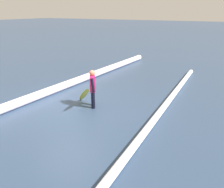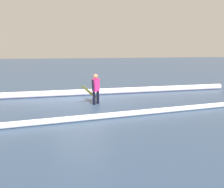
{
  "view_description": "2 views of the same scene",
  "coord_description": "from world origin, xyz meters",
  "views": [
    {
      "loc": [
        6.02,
        5.32,
        3.5
      ],
      "look_at": [
        -0.33,
        1.77,
        0.78
      ],
      "focal_mm": 35.98,
      "sensor_mm": 36.0,
      "label": 1
    },
    {
      "loc": [
        1.93,
        11.24,
        2.49
      ],
      "look_at": [
        -1.17,
        1.49,
        0.58
      ],
      "focal_mm": 36.39,
      "sensor_mm": 36.0,
      "label": 2
    }
  ],
  "objects": [
    {
      "name": "surfboard",
      "position": [
        -0.38,
        0.53,
        0.51
      ],
      "size": [
        1.32,
        1.37,
        1.05
      ],
      "color": "yellow",
      "rests_on": "ground_plane"
    },
    {
      "name": "ground_plane",
      "position": [
        0.0,
        0.0,
        0.0
      ],
      "size": [
        157.92,
        157.92,
        0.0
      ],
      "primitive_type": "plane",
      "color": "navy"
    },
    {
      "name": "wave_crest_midground",
      "position": [
        1.6,
        3.35,
        0.11
      ],
      "size": [
        18.2,
        0.69,
        0.22
      ],
      "primitive_type": "cylinder",
      "rotation": [
        0.0,
        1.57,
        0.03
      ],
      "color": "white",
      "rests_on": "ground_plane"
    },
    {
      "name": "surfer",
      "position": [
        -0.58,
        0.8,
        0.8
      ],
      "size": [
        0.44,
        0.44,
        1.45
      ],
      "rotation": [
        0.0,
        0.0,
        3.77
      ],
      "color": "black",
      "rests_on": "ground_plane"
    }
  ]
}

